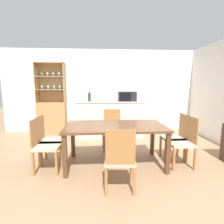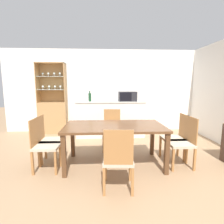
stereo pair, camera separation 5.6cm
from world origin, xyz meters
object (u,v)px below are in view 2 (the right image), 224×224
(display_cabinet, at_px, (53,113))
(dining_chair_side_right_near, at_px, (183,142))
(dining_table, at_px, (114,130))
(dining_chair_side_left_near, at_px, (44,145))
(microwave, at_px, (127,96))
(wine_bottle, at_px, (90,97))
(dining_chair_head_near, at_px, (118,159))
(dining_chair_side_right_far, at_px, (176,138))
(dining_chair_head_far, at_px, (112,130))
(dining_chair_side_left_far, at_px, (49,140))

(display_cabinet, bearing_deg, dining_chair_side_right_near, -39.93)
(display_cabinet, height_order, dining_table, display_cabinet)
(dining_chair_side_right_near, relative_size, dining_chair_side_left_near, 1.00)
(dining_chair_side_left_near, height_order, microwave, microwave)
(dining_chair_side_left_near, distance_m, wine_bottle, 2.14)
(microwave, bearing_deg, dining_chair_side_right_near, -69.57)
(dining_table, bearing_deg, dining_chair_head_near, -90.24)
(dining_chair_side_right_far, relative_size, dining_chair_side_left_near, 1.00)
(dining_chair_side_right_far, height_order, microwave, microwave)
(dining_chair_head_far, xyz_separation_m, microwave, (0.49, 0.99, 0.70))
(dining_table, height_order, microwave, microwave)
(wine_bottle, bearing_deg, display_cabinet, 155.31)
(microwave, relative_size, wine_bottle, 1.69)
(dining_chair_head_far, height_order, dining_chair_side_right_far, same)
(dining_chair_side_right_far, distance_m, wine_bottle, 2.50)
(dining_chair_head_near, relative_size, dining_chair_side_left_near, 1.00)
(dining_chair_head_near, distance_m, dining_chair_head_far, 1.61)
(dining_chair_side_right_near, distance_m, microwave, 2.19)
(display_cabinet, bearing_deg, dining_chair_side_left_far, -76.71)
(dining_chair_head_near, xyz_separation_m, dining_chair_side_left_far, (-1.21, 0.95, 0.00))
(dining_chair_head_near, relative_size, dining_chair_side_right_far, 1.00)
(display_cabinet, xyz_separation_m, dining_chair_side_left_far, (0.51, -2.17, -0.18))
(dining_chair_side_right_far, xyz_separation_m, dining_chair_side_right_near, (0.00, -0.29, 0.00))
(display_cabinet, height_order, dining_chair_head_far, display_cabinet)
(display_cabinet, distance_m, dining_chair_side_right_far, 3.65)
(dining_chair_head_far, bearing_deg, wine_bottle, -56.94)
(dining_chair_side_right_far, bearing_deg, wine_bottle, 46.93)
(display_cabinet, height_order, dining_chair_side_left_near, display_cabinet)
(dining_chair_head_near, height_order, dining_chair_side_left_near, same)
(dining_table, relative_size, dining_chair_side_left_near, 1.96)
(wine_bottle, bearing_deg, dining_chair_head_near, -77.91)
(dining_chair_side_right_near, distance_m, dining_chair_side_left_far, 2.44)
(dining_table, bearing_deg, dining_chair_side_left_near, -173.29)
(dining_chair_side_left_far, distance_m, microwave, 2.47)
(display_cabinet, height_order, microwave, display_cabinet)
(dining_chair_head_near, relative_size, microwave, 1.84)
(dining_chair_head_near, xyz_separation_m, dining_chair_side_right_near, (1.21, 0.66, 0.00))
(dining_table, distance_m, dining_chair_side_left_near, 1.24)
(display_cabinet, bearing_deg, dining_chair_side_right_far, -36.45)
(dining_chair_head_far, bearing_deg, microwave, -112.94)
(dining_chair_head_far, bearing_deg, dining_chair_side_right_near, 144.94)
(dining_chair_head_near, height_order, microwave, microwave)
(display_cabinet, xyz_separation_m, dining_chair_head_near, (1.72, -3.12, -0.18))
(dining_chair_side_left_near, height_order, wine_bottle, wine_bottle)
(dining_chair_side_left_far, bearing_deg, microwave, 133.58)
(dining_chair_side_right_near, height_order, dining_chair_side_left_far, same)
(dining_chair_side_left_near, distance_m, microwave, 2.67)
(display_cabinet, height_order, wine_bottle, display_cabinet)
(dining_chair_side_right_near, bearing_deg, dining_chair_side_right_far, 0.24)
(dining_chair_head_far, bearing_deg, dining_chair_side_right_far, 154.43)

